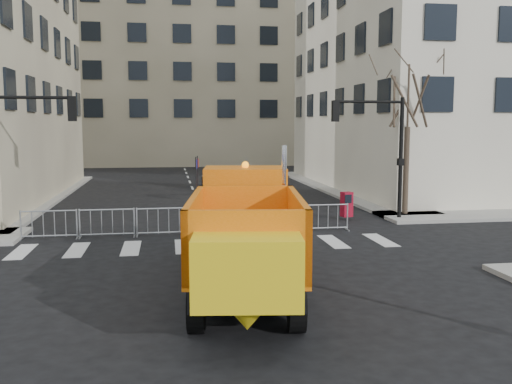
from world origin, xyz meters
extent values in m
plane|color=black|center=(0.00, 0.00, 0.00)|extent=(120.00, 120.00, 0.00)
cube|color=gray|center=(0.00, 8.50, 0.07)|extent=(64.00, 5.00, 0.15)
cube|color=tan|center=(0.00, 52.00, 12.00)|extent=(30.00, 18.00, 24.00)
cylinder|color=black|center=(8.50, 9.50, 2.70)|extent=(0.18, 0.18, 5.40)
cube|color=black|center=(0.27, -0.50, 0.92)|extent=(3.13, 7.23, 0.44)
cylinder|color=black|center=(-0.42, 2.14, 0.53)|extent=(0.48, 1.10, 1.07)
cylinder|color=black|center=(1.61, 1.87, 0.53)|extent=(0.48, 1.10, 1.07)
cylinder|color=black|center=(-0.91, -1.62, 0.53)|extent=(0.48, 1.10, 1.07)
cylinder|color=black|center=(1.11, -1.88, 0.53)|extent=(0.48, 1.10, 1.07)
cylinder|color=black|center=(-1.07, -2.87, 0.53)|extent=(0.48, 1.10, 1.07)
cylinder|color=black|center=(0.95, -3.13, 0.53)|extent=(0.48, 1.10, 1.07)
cube|color=orange|center=(0.67, 2.59, 1.60)|extent=(2.23, 1.81, 0.97)
cube|color=orange|center=(0.51, 1.33, 2.19)|extent=(2.42, 1.83, 1.75)
cylinder|color=silver|center=(1.42, 0.48, 2.53)|extent=(0.14, 0.14, 2.33)
cube|color=orange|center=(0.09, -1.85, 1.94)|extent=(2.97, 4.56, 1.60)
cube|color=yellow|center=(-0.25, -4.45, 1.65)|extent=(2.05, 1.22, 1.26)
cube|color=brown|center=(0.89, 4.22, 0.63)|extent=(3.16, 0.96, 1.09)
imported|color=black|center=(1.32, 4.26, 1.00)|extent=(0.82, 0.63, 2.00)
imported|color=black|center=(-0.50, 5.17, 0.88)|extent=(0.96, 0.81, 1.75)
imported|color=black|center=(2.15, 4.53, 0.94)|extent=(1.15, 1.04, 1.88)
cube|color=maroon|center=(6.24, 10.00, 0.70)|extent=(0.53, 0.49, 1.10)
camera|label=1|loc=(-1.61, -14.17, 4.24)|focal=40.00mm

